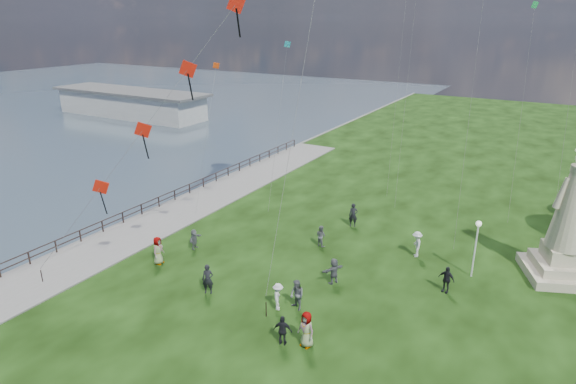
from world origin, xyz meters
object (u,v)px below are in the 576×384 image
Objects in this scene: person_0 at (208,279)px; person_3 at (283,330)px; lamppost at (477,237)px; person_4 at (306,329)px; person_6 at (353,215)px; person_5 at (194,239)px; person_10 at (158,250)px; person_1 at (297,295)px; statue at (568,232)px; pier_pavilion at (130,103)px; person_7 at (321,236)px; person_11 at (334,271)px; person_9 at (446,279)px; person_8 at (417,244)px; person_2 at (278,297)px.

person_0 is 6.63m from person_3.
lamppost reaches higher than person_4.
person_6 is (-2.69, 15.44, 0.13)m from person_3.
person_10 reaches higher than person_5.
person_0 is at bearing -143.70° from person_1.
statue is 4.31× the size of person_4.
pier_pavilion is 15.85× the size of person_6.
pier_pavilion is at bearing -12.35° from person_7.
person_11 reaches higher than person_7.
person_5 is 17.20m from person_9.
person_8 is at bearing 165.86° from lamppost.
statue is at bearing -74.74° from person_10.
person_0 reaches higher than person_8.
person_2 is 11.44m from person_8.
person_4 is at bearing 130.44° from person_7.
lamppost is 2.07× the size of person_0.
person_2 is at bearing -127.94° from person_9.
person_3 is at bearing -141.95° from person_4.
person_7 is at bearing -123.19° from person_6.
person_7 is (7.63, 4.93, 0.05)m from person_5.
person_11 is (0.60, 3.64, -0.06)m from person_1.
person_1 is at bearing -106.59° from person_6.
person_1 is 1.06× the size of person_9.
person_10 is (-18.55, -8.74, -1.82)m from lamppost.
pier_pavilion is at bearing -139.59° from person_8.
person_6 reaches higher than person_7.
person_1 is at bearing -87.66° from person_2.
person_9 is at bearing -87.16° from person_5.
pier_pavilion reaches higher than person_7.
lamppost reaches higher than person_3.
statue is 5.16× the size of person_2.
person_2 is (-0.91, -0.54, -0.09)m from person_1.
person_1 is at bearing -159.97° from statue.
person_10 is at bearing 61.39° from person_7.
person_5 is at bearing -158.03° from person_9.
statue is 15.78m from person_7.
person_11 reaches higher than person_5.
person_1 reaches higher than person_9.
person_8 is (4.02, 9.78, 0.02)m from person_1.
person_3 is (-11.82, -14.69, -2.33)m from statue.
person_5 is (43.57, -34.52, -1.10)m from pier_pavilion.
person_0 is 7.56m from person_4.
pier_pavilion is 57.65m from person_6.
person_4 is (1.08, 0.49, 0.15)m from person_3.
person_7 is 11.39m from person_10.
person_0 is 1.14× the size of person_3.
person_7 is at bearing -64.65° from person_5.
person_9 is at bearing -173.50° from person_7.
person_3 reaches higher than person_2.
person_1 is 3.69m from person_11.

